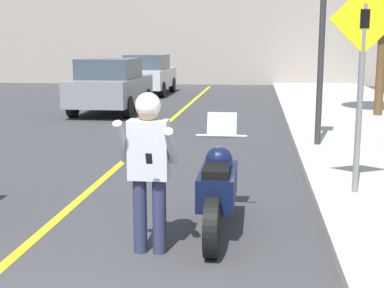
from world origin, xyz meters
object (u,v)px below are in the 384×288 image
(motorcycle, at_px, (218,188))
(crossing_sign, at_px, (362,69))
(person_biker, at_px, (149,157))
(traffic_light, at_px, (323,11))
(parked_car_grey, at_px, (111,85))
(parked_car_silver, at_px, (148,74))

(motorcycle, relative_size, crossing_sign, 0.78)
(motorcycle, bearing_deg, person_biker, -130.29)
(traffic_light, xyz_separation_m, parked_car_grey, (-5.78, 5.47, -1.90))
(crossing_sign, height_order, traffic_light, traffic_light)
(motorcycle, bearing_deg, traffic_light, 71.66)
(motorcycle, distance_m, parked_car_silver, 17.14)
(person_biker, distance_m, crossing_sign, 3.35)
(person_biker, distance_m, parked_car_grey, 11.74)
(crossing_sign, height_order, parked_car_silver, crossing_sign)
(motorcycle, xyz_separation_m, traffic_light, (1.65, 4.98, 2.25))
(parked_car_grey, height_order, parked_car_silver, same)
(motorcycle, height_order, parked_car_silver, parked_car_silver)
(motorcycle, relative_size, parked_car_grey, 0.51)
(person_biker, bearing_deg, parked_car_silver, 101.64)
(person_biker, relative_size, parked_car_grey, 0.39)
(motorcycle, relative_size, person_biker, 1.31)
(parked_car_silver, bearing_deg, motorcycle, -75.75)
(parked_car_grey, distance_m, parked_car_silver, 6.16)
(person_biker, bearing_deg, traffic_light, 68.23)
(motorcycle, bearing_deg, parked_car_grey, 111.55)
(motorcycle, distance_m, crossing_sign, 2.62)
(crossing_sign, bearing_deg, traffic_light, 92.03)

